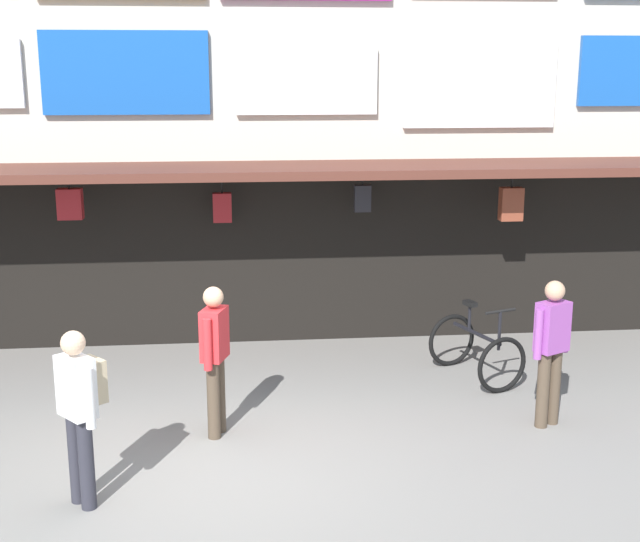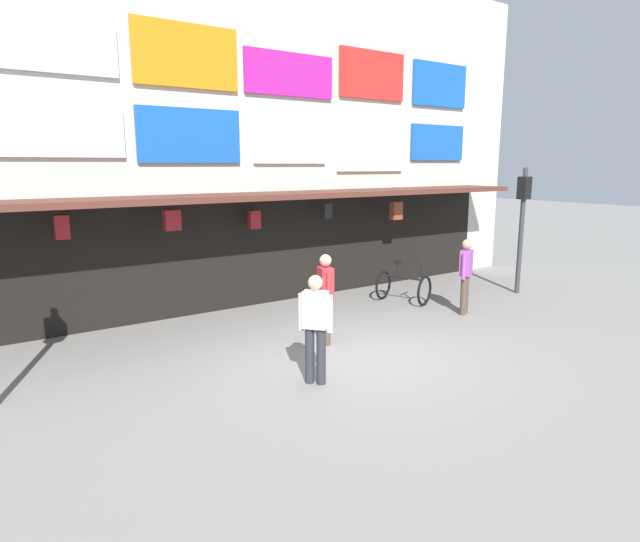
# 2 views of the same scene
# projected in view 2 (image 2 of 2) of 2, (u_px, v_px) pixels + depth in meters

# --- Properties ---
(ground_plane) EXTENTS (80.00, 80.00, 0.00)m
(ground_plane) POSITION_uv_depth(u_px,v_px,m) (351.00, 354.00, 9.48)
(ground_plane) COLOR gray
(shopfront) EXTENTS (18.00, 2.60, 8.00)m
(shopfront) POSITION_uv_depth(u_px,v_px,m) (231.00, 134.00, 12.40)
(shopfront) COLOR beige
(shopfront) RESTS_ON ground
(traffic_light_far) EXTENTS (0.29, 0.33, 3.20)m
(traffic_light_far) POSITION_uv_depth(u_px,v_px,m) (522.00, 210.00, 13.58)
(traffic_light_far) COLOR #38383D
(traffic_light_far) RESTS_ON ground
(bicycle_parked) EXTENTS (1.07, 1.34, 1.05)m
(bicycle_parked) POSITION_uv_depth(u_px,v_px,m) (404.00, 286.00, 12.94)
(bicycle_parked) COLOR black
(bicycle_parked) RESTS_ON ground
(pedestrian_in_purple) EXTENTS (0.47, 0.47, 1.68)m
(pedestrian_in_purple) POSITION_uv_depth(u_px,v_px,m) (316.00, 321.00, 8.03)
(pedestrian_in_purple) COLOR #2D2D38
(pedestrian_in_purple) RESTS_ON ground
(pedestrian_in_white) EXTENTS (0.48, 0.36, 1.68)m
(pedestrian_in_white) POSITION_uv_depth(u_px,v_px,m) (466.00, 272.00, 11.83)
(pedestrian_in_white) COLOR brown
(pedestrian_in_white) RESTS_ON ground
(pedestrian_in_blue) EXTENTS (0.32, 0.51, 1.68)m
(pedestrian_in_blue) POSITION_uv_depth(u_px,v_px,m) (325.00, 294.00, 9.85)
(pedestrian_in_blue) COLOR brown
(pedestrian_in_blue) RESTS_ON ground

